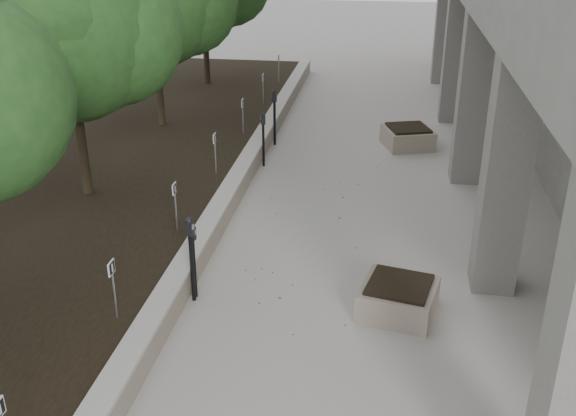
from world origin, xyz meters
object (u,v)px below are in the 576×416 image
Objects in this scene: crabapple_tree_5 at (204,2)px; parking_meter_5 at (275,118)px; crabapple_tree_4 at (154,26)px; parking_meter_4 at (263,140)px; crabapple_tree_3 at (71,66)px; planter_back at (408,137)px; planter_front at (398,297)px; parking_meter_3 at (194,261)px; parking_meter_2 at (192,260)px.

crabapple_tree_5 is 6.51m from parking_meter_5.
crabapple_tree_4 is 3.91× the size of parking_meter_4.
crabapple_tree_3 reaches higher than planter_back.
planter_front is at bearing -63.23° from crabapple_tree_5.
parking_meter_3 is 3.38m from planter_front.
parking_meter_3 is at bearing -76.09° from crabapple_tree_5.
crabapple_tree_4 is 4.44m from parking_meter_4.
crabapple_tree_3 is 1.00× the size of crabapple_tree_4.
parking_meter_4 is 4.19m from planter_back.
parking_meter_4 is at bearing 118.14° from planter_front.
crabapple_tree_4 is at bearing 126.20° from parking_meter_2.
parking_meter_2 reaches higher than planter_front.
parking_meter_2 is 0.98× the size of parking_meter_5.
crabapple_tree_3 is 4.02× the size of parking_meter_3.
crabapple_tree_5 reaches higher than planter_front.
parking_meter_3 is at bearing 104.66° from parking_meter_2.
parking_meter_4 is 1.69m from parking_meter_5.
crabapple_tree_4 reaches higher than planter_back.
crabapple_tree_5 is (0.00, 5.00, 0.00)m from crabapple_tree_4.
parking_meter_3 is at bearing -101.66° from parking_meter_4.
crabapple_tree_5 is 14.94m from planter_front.
crabapple_tree_5 reaches higher than parking_meter_2.
crabapple_tree_3 reaches higher than parking_meter_2.
crabapple_tree_3 is 3.91× the size of parking_meter_4.
parking_meter_2 reaches higher than planter_back.
parking_meter_4 reaches higher than parking_meter_3.
planter_front is at bearing -91.84° from planter_back.
planter_back reaches higher than planter_front.
parking_meter_5 is 1.27× the size of planter_back.
parking_meter_3 is at bearing -179.44° from planter_front.
parking_meter_5 is (0.00, 8.10, 0.01)m from parking_meter_2.
crabapple_tree_5 reaches higher than planter_back.
parking_meter_4 is at bearing -150.33° from planter_back.
planter_back is (3.62, 0.38, -0.49)m from parking_meter_5.
parking_meter_3 is at bearing -68.20° from crabapple_tree_4.
parking_meter_5 is 8.65m from planter_front.
planter_back is at bearing 81.53° from parking_meter_2.
parking_meter_5 is at bearing -2.36° from crabapple_tree_4.
parking_meter_2 reaches higher than parking_meter_4.
parking_meter_5 is at bearing -57.65° from crabapple_tree_5.
crabapple_tree_4 reaches higher than parking_meter_3.
crabapple_tree_5 is 13.83m from parking_meter_2.
crabapple_tree_5 is 13.74m from parking_meter_3.
planter_front is at bearing 17.13° from parking_meter_2.
crabapple_tree_3 is 3.57× the size of parking_meter_2.
parking_meter_3 is 7.99m from parking_meter_5.
parking_meter_3 is (0.00, 0.11, -0.09)m from parking_meter_2.
crabapple_tree_4 reaches higher than parking_meter_2.
crabapple_tree_4 is at bearing -90.00° from crabapple_tree_5.
crabapple_tree_3 reaches higher than parking_meter_3.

